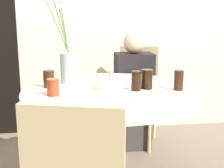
# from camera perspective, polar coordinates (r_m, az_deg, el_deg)

# --- Properties ---
(wall_back) EXTENTS (8.00, 0.05, 2.60)m
(wall_back) POSITION_cam_1_polar(r_m,az_deg,el_deg) (3.31, -3.05, 13.62)
(wall_back) COLOR beige
(wall_back) RESTS_ON ground_plane
(dining_table) EXTENTS (1.21, 1.21, 0.74)m
(dining_table) POSITION_cam_1_polar(r_m,az_deg,el_deg) (2.15, 0.00, -4.73)
(dining_table) COLOR beige
(dining_table) RESTS_ON ground_plane
(chair_near_front) EXTENTS (0.52, 0.52, 0.94)m
(chair_near_front) POSITION_cam_1_polar(r_m,az_deg,el_deg) (3.04, 4.54, -0.79)
(chair_near_front) COLOR #9E896B
(chair_near_front) RESTS_ON ground_plane
(birthday_cake) EXTENTS (0.19, 0.19, 0.12)m
(birthday_cake) POSITION_cam_1_polar(r_m,az_deg,el_deg) (2.13, -0.43, 0.14)
(birthday_cake) COLOR white
(birthday_cake) RESTS_ON dining_table
(flower_vase) EXTENTS (0.27, 0.24, 0.77)m
(flower_vase) POSITION_cam_1_polar(r_m,az_deg,el_deg) (2.32, -8.30, 5.08)
(flower_vase) COLOR #9EB2AD
(flower_vase) RESTS_ON dining_table
(side_plate) EXTENTS (0.19, 0.19, 0.01)m
(side_plate) POSITION_cam_1_polar(r_m,az_deg,el_deg) (1.91, 5.89, -2.41)
(side_plate) COLOR silver
(side_plate) RESTS_ON dining_table
(drink_glass_0) EXTENTS (0.06, 0.06, 0.13)m
(drink_glass_0) POSITION_cam_1_polar(r_m,az_deg,el_deg) (2.08, 4.43, 0.58)
(drink_glass_0) COLOR black
(drink_glass_0) RESTS_ON dining_table
(drink_glass_1) EXTENTS (0.08, 0.08, 0.12)m
(drink_glass_1) POSITION_cam_1_polar(r_m,az_deg,el_deg) (2.21, -11.47, 0.93)
(drink_glass_1) COLOR #33190C
(drink_glass_1) RESTS_ON dining_table
(drink_glass_2) EXTENTS (0.08, 0.08, 0.11)m
(drink_glass_2) POSITION_cam_1_polar(r_m,az_deg,el_deg) (1.98, -10.74, -0.58)
(drink_glass_2) COLOR maroon
(drink_glass_2) RESTS_ON dining_table
(drink_glass_3) EXTENTS (0.08, 0.08, 0.13)m
(drink_glass_3) POSITION_cam_1_polar(r_m,az_deg,el_deg) (2.14, 6.37, 0.91)
(drink_glass_3) COLOR black
(drink_glass_3) RESTS_ON dining_table
(drink_glass_4) EXTENTS (0.06, 0.06, 0.14)m
(drink_glass_4) POSITION_cam_1_polar(r_m,az_deg,el_deg) (2.14, 12.10, 0.68)
(drink_glass_4) COLOR #33190C
(drink_glass_4) RESTS_ON dining_table
(person_guest) EXTENTS (0.34, 0.24, 1.10)m
(person_guest) POSITION_cam_1_polar(r_m,az_deg,el_deg) (2.90, 3.96, -1.90)
(person_guest) COLOR #383333
(person_guest) RESTS_ON ground_plane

